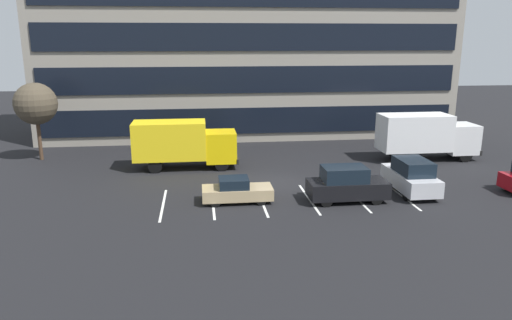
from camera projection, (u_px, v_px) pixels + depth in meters
ground_plane at (276, 182)px, 31.16m from camera, size 120.00×120.00×0.00m
office_building at (247, 39)px, 46.21m from camera, size 38.01×11.13×18.00m
lot_markings at (286, 200)px, 27.77m from camera, size 14.14×5.40×0.01m
box_truck_white at (426, 134)px, 36.52m from camera, size 7.59×2.51×3.52m
box_truck_yellow_all at (183, 142)px, 34.05m from camera, size 7.36×2.44×3.41m
suv_silver at (411, 176)px, 28.93m from camera, size 1.96×4.63×2.09m
suv_black at (347, 185)px, 27.37m from camera, size 4.52×1.92×2.04m
sedan_tan at (236, 191)px, 27.29m from camera, size 3.99×1.67×1.43m
bare_tree at (36, 104)px, 35.94m from camera, size 3.15×3.15×5.90m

